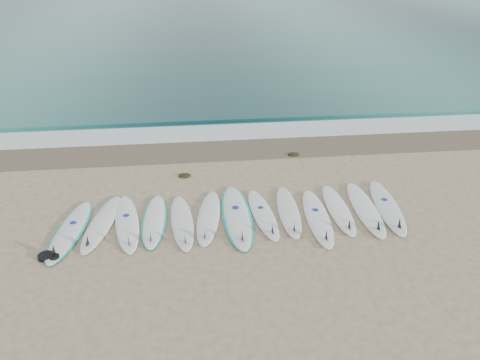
{
  "coord_description": "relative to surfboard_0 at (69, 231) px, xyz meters",
  "views": [
    {
      "loc": [
        -0.93,
        -9.29,
        5.87
      ],
      "look_at": [
        0.23,
        1.21,
        0.4
      ],
      "focal_mm": 35.0,
      "sensor_mm": 36.0,
      "label": 1
    }
  ],
  "objects": [
    {
      "name": "surfboard_3",
      "position": [
        1.86,
        0.23,
        -0.0
      ],
      "size": [
        0.63,
        2.38,
        0.3
      ],
      "rotation": [
        0.0,
        0.0,
        -0.02
      ],
      "color": "white",
      "rests_on": "ground"
    },
    {
      "name": "ground",
      "position": [
        3.77,
        0.17,
        -0.05
      ],
      "size": [
        120.0,
        120.0,
        0.0
      ],
      "primitive_type": "plane",
      "color": "tan"
    },
    {
      "name": "surfboard_6",
      "position": [
        3.8,
        0.21,
        0.01
      ],
      "size": [
        0.72,
        2.93,
        0.37
      ],
      "rotation": [
        0.0,
        0.0,
        0.01
      ],
      "color": "white",
      "rests_on": "ground"
    },
    {
      "name": "foam_band",
      "position": [
        3.77,
        5.67,
        -0.03
      ],
      "size": [
        120.0,
        1.4,
        0.04
      ],
      "primitive_type": "cube",
      "color": "silver",
      "rests_on": "ground"
    },
    {
      "name": "surfboard_12",
      "position": [
        7.48,
        0.19,
        0.01
      ],
      "size": [
        0.87,
        2.73,
        0.34
      ],
      "rotation": [
        0.0,
        0.0,
        -0.12
      ],
      "color": "silver",
      "rests_on": "ground"
    },
    {
      "name": "surfboard_7",
      "position": [
        4.43,
        0.2,
        0.0
      ],
      "size": [
        0.71,
        2.4,
        0.3
      ],
      "rotation": [
        0.0,
        0.0,
        0.09
      ],
      "color": "white",
      "rests_on": "ground"
    },
    {
      "name": "ocean",
      "position": [
        3.77,
        32.67,
        -0.03
      ],
      "size": [
        120.0,
        55.0,
        0.03
      ],
      "primitive_type": "cube",
      "color": "#205959",
      "rests_on": "ground"
    },
    {
      "name": "surfboard_8",
      "position": [
        5.05,
        0.26,
        0.0
      ],
      "size": [
        0.65,
        2.44,
        0.31
      ],
      "rotation": [
        0.0,
        0.0,
        -0.06
      ],
      "color": "white",
      "rests_on": "ground"
    },
    {
      "name": "surfboard_4",
      "position": [
        2.51,
        0.07,
        0.0
      ],
      "size": [
        0.69,
        2.46,
        0.31
      ],
      "rotation": [
        0.0,
        0.0,
        0.08
      ],
      "color": "white",
      "rests_on": "ground"
    },
    {
      "name": "surfboard_1",
      "position": [
        0.66,
        0.21,
        0.01
      ],
      "size": [
        0.92,
        2.54,
        0.32
      ],
      "rotation": [
        0.0,
        0.0,
        -0.16
      ],
      "color": "white",
      "rests_on": "ground"
    },
    {
      "name": "surfboard_9",
      "position": [
        5.67,
        -0.09,
        0.01
      ],
      "size": [
        0.7,
        2.64,
        0.33
      ],
      "rotation": [
        0.0,
        0.0,
        -0.06
      ],
      "color": "white",
      "rests_on": "ground"
    },
    {
      "name": "surfboard_0",
      "position": [
        0.0,
        0.0,
        0.0
      ],
      "size": [
        0.93,
        2.65,
        0.33
      ],
      "rotation": [
        0.0,
        0.0,
        -0.12
      ],
      "color": "white",
      "rests_on": "ground"
    },
    {
      "name": "surfboard_2",
      "position": [
        1.26,
        0.16,
        0.01
      ],
      "size": [
        0.92,
        2.61,
        0.33
      ],
      "rotation": [
        0.0,
        0.0,
        0.15
      ],
      "color": "white",
      "rests_on": "ground"
    },
    {
      "name": "seaweed_far",
      "position": [
        5.88,
        3.6,
        -0.02
      ],
      "size": [
        0.35,
        0.27,
        0.07
      ],
      "primitive_type": "ellipsoid",
      "color": "black",
      "rests_on": "ground"
    },
    {
      "name": "surfboard_5",
      "position": [
        3.12,
        0.21,
        0.01
      ],
      "size": [
        0.85,
        2.51,
        0.31
      ],
      "rotation": [
        0.0,
        0.0,
        -0.14
      ],
      "color": "white",
      "rests_on": "ground"
    },
    {
      "name": "seaweed_near",
      "position": [
        2.58,
        2.53,
        -0.02
      ],
      "size": [
        0.34,
        0.27,
        0.07
      ],
      "primitive_type": "ellipsoid",
      "color": "black",
      "rests_on": "ground"
    },
    {
      "name": "leash_coil",
      "position": [
        -0.24,
        -0.91,
        -0.0
      ],
      "size": [
        0.46,
        0.36,
        0.11
      ],
      "color": "black",
      "rests_on": "ground"
    },
    {
      "name": "wave_crest",
      "position": [
        3.77,
        7.17,
        0.0
      ],
      "size": [
        120.0,
        1.0,
        0.1
      ],
      "primitive_type": "cube",
      "color": "#205959",
      "rests_on": "ground"
    },
    {
      "name": "wet_sand_band",
      "position": [
        3.77,
        4.27,
        -0.04
      ],
      "size": [
        120.0,
        1.8,
        0.01
      ],
      "primitive_type": "cube",
      "color": "brown",
      "rests_on": "ground"
    },
    {
      "name": "surfboard_11",
      "position": [
        6.92,
        0.16,
        0.01
      ],
      "size": [
        0.69,
        2.68,
        0.34
      ],
      "rotation": [
        0.0,
        0.0,
        -0.05
      ],
      "color": "white",
      "rests_on": "ground"
    },
    {
      "name": "surfboard_10",
      "position": [
        6.27,
        0.22,
        0.0
      ],
      "size": [
        0.57,
        2.45,
        0.31
      ],
      "rotation": [
        0.0,
        0.0,
        -0.03
      ],
      "color": "white",
      "rests_on": "ground"
    }
  ]
}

